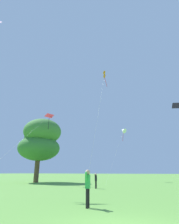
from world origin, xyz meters
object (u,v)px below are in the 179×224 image
at_px(kite_white_distant, 123,130).
at_px(kite_red_high, 47,119).
at_px(person_foreground_watcher, 96,179).
at_px(kite_orange_box, 104,76).
at_px(person_with_spool, 88,184).
at_px(tree_left_oak, 40,141).

height_order(kite_white_distant, kite_red_high, kite_red_high).
height_order(kite_white_distant, person_foreground_watcher, kite_white_distant).
distance_m(kite_red_high, kite_orange_box, 10.97).
relative_size(kite_white_distant, person_foreground_watcher, 7.30).
bearing_deg(person_foreground_watcher, person_with_spool, -69.29).
xyz_separation_m(kite_red_high, person_foreground_watcher, (9.03, -2.36, -8.53)).
bearing_deg(kite_white_distant, tree_left_oak, -141.01).
distance_m(kite_orange_box, person_foreground_watcher, 13.01).
bearing_deg(person_foreground_watcher, kite_red_high, 165.37).
relative_size(kite_orange_box, tree_left_oak, 1.32).
height_order(person_foreground_watcher, tree_left_oak, tree_left_oak).
bearing_deg(kite_orange_box, kite_red_high, 172.41).
bearing_deg(person_with_spool, tree_left_oak, 135.83).
distance_m(kite_red_high, person_with_spool, 19.97).
xyz_separation_m(kite_white_distant, kite_orange_box, (1.96, -16.38, 3.88)).
relative_size(person_with_spool, tree_left_oak, 0.16).
bearing_deg(kite_red_high, person_with_spool, -44.46).
xyz_separation_m(kite_white_distant, person_foreground_watcher, (1.02, -17.41, -9.05)).
bearing_deg(person_with_spool, person_foreground_watcher, 110.71).
xyz_separation_m(kite_white_distant, kite_red_high, (-8.00, -15.05, -0.52)).
bearing_deg(kite_orange_box, kite_white_distant, 96.81).
bearing_deg(kite_orange_box, person_foreground_watcher, -132.27).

